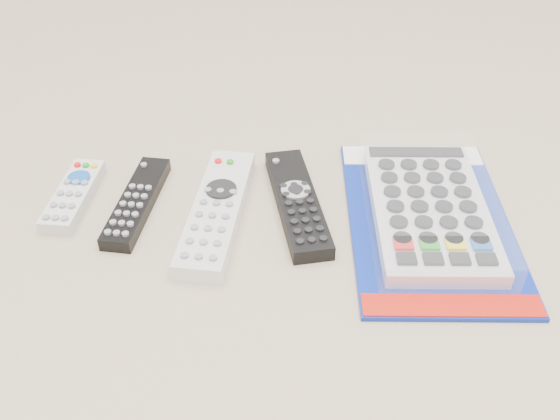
{
  "coord_description": "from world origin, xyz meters",
  "views": [
    {
      "loc": [
        0.01,
        -0.58,
        0.49
      ],
      "look_at": [
        0.05,
        -0.01,
        0.01
      ],
      "focal_mm": 40.0,
      "sensor_mm": 36.0,
      "label": 1
    }
  ],
  "objects": [
    {
      "name": "remote_silver_dvd",
      "position": [
        -0.03,
        0.0,
        0.01
      ],
      "size": [
        0.1,
        0.23,
        0.03
      ],
      "rotation": [
        0.0,
        0.0,
        -0.2
      ],
      "color": "silver",
      "rests_on": "ground"
    },
    {
      "name": "remote_small_grey",
      "position": [
        -0.2,
        0.05,
        0.01
      ],
      "size": [
        0.06,
        0.14,
        0.02
      ],
      "rotation": [
        0.0,
        0.0,
        -0.16
      ],
      "color": "silver",
      "rests_on": "ground"
    },
    {
      "name": "remote_slim_black",
      "position": [
        -0.13,
        0.03,
        0.01
      ],
      "size": [
        0.07,
        0.17,
        0.02
      ],
      "rotation": [
        0.0,
        0.0,
        -0.21
      ],
      "color": "black",
      "rests_on": "ground"
    },
    {
      "name": "jumbo_remote_packaged",
      "position": [
        0.23,
        -0.02,
        0.02
      ],
      "size": [
        0.21,
        0.33,
        0.04
      ],
      "rotation": [
        0.0,
        0.0,
        -0.08
      ],
      "color": "navy",
      "rests_on": "ground"
    },
    {
      "name": "remote_large_black",
      "position": [
        0.07,
        0.01,
        0.01
      ],
      "size": [
        0.07,
        0.2,
        0.02
      ],
      "rotation": [
        0.0,
        0.0,
        0.11
      ],
      "color": "black",
      "rests_on": "ground"
    }
  ]
}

